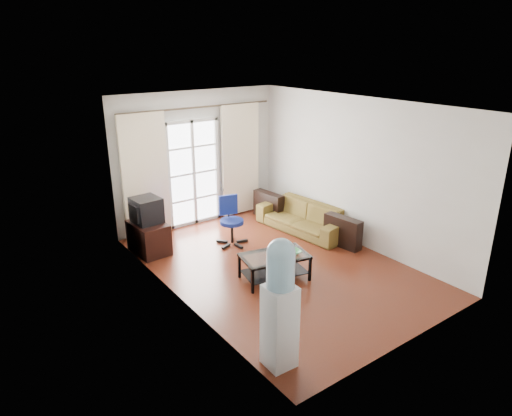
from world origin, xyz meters
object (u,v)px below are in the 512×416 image
at_px(task_chair, 231,230).
at_px(coffee_table, 274,264).
at_px(water_cooler, 280,302).
at_px(crt_tv, 146,210).
at_px(tv_stand, 149,238).
at_px(sofa, 303,217).

bearing_deg(task_chair, coffee_table, -82.98).
xyz_separation_m(task_chair, water_cooler, (-1.42, -3.20, 0.57)).
bearing_deg(crt_tv, task_chair, -27.91).
bearing_deg(tv_stand, sofa, -20.55).
height_order(coffee_table, task_chair, task_chair).
distance_m(sofa, water_cooler, 4.14).
bearing_deg(water_cooler, task_chair, 67.91).
relative_size(coffee_table, water_cooler, 0.72).
xyz_separation_m(sofa, crt_tv, (-2.89, 0.91, 0.50)).
xyz_separation_m(crt_tv, water_cooler, (-0.02, -3.80, 0.05)).
distance_m(sofa, crt_tv, 3.07).
relative_size(crt_tv, task_chair, 0.58).
distance_m(task_chair, water_cooler, 3.55).
relative_size(tv_stand, task_chair, 0.85).
relative_size(sofa, water_cooler, 1.26).
relative_size(coffee_table, task_chair, 1.27).
bearing_deg(water_cooler, sofa, 46.62).
xyz_separation_m(coffee_table, water_cooler, (-1.22, -1.65, 0.57)).
height_order(coffee_table, water_cooler, water_cooler).
relative_size(sofa, task_chair, 2.23).
height_order(tv_stand, task_chair, task_chair).
bearing_deg(sofa, tv_stand, -113.10).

